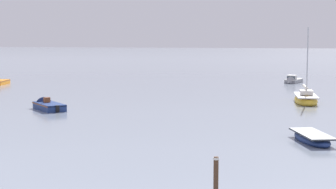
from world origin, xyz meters
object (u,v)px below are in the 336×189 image
object	(u,v)px
rowboat_moored_1	(312,138)
sailboat_moored_2	(306,99)
mooring_post_left	(216,183)
motorboat_moored_0	(292,81)
motorboat_moored_3	(47,106)

from	to	relation	value
rowboat_moored_1	sailboat_moored_2	size ratio (longest dim) A/B	0.63
mooring_post_left	motorboat_moored_0	bearing A→B (deg)	91.28
rowboat_moored_1	motorboat_moored_3	size ratio (longest dim) A/B	1.03
motorboat_moored_0	sailboat_moored_2	bearing A→B (deg)	19.91
rowboat_moored_1	mooring_post_left	size ratio (longest dim) A/B	2.38
motorboat_moored_3	sailboat_moored_2	distance (m)	24.25
motorboat_moored_0	motorboat_moored_3	bearing A→B (deg)	-14.54
rowboat_moored_1	motorboat_moored_3	world-z (taller)	motorboat_moored_3
sailboat_moored_2	mooring_post_left	world-z (taller)	sailboat_moored_2
motorboat_moored_0	sailboat_moored_2	world-z (taller)	sailboat_moored_2
sailboat_moored_2	motorboat_moored_0	bearing A→B (deg)	179.06
motorboat_moored_3	sailboat_moored_2	xyz separation A→B (m)	(21.34, 11.52, 0.10)
motorboat_moored_0	motorboat_moored_3	world-z (taller)	motorboat_moored_0
motorboat_moored_3	mooring_post_left	world-z (taller)	mooring_post_left
sailboat_moored_2	mooring_post_left	xyz separation A→B (m)	(-1.60, -34.25, 0.52)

